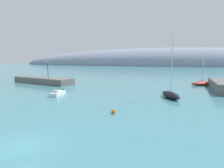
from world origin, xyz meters
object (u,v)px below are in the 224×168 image
sailboat_red_near_shore (202,83)px  sailboat_black_mid_mooring (171,94)px  motorboat_white_foreground (58,93)px  mooring_buoy_orange (113,111)px  harbor_lamp_post (48,68)px

sailboat_red_near_shore → sailboat_black_mid_mooring: size_ratio=0.74×
sailboat_black_mid_mooring → motorboat_white_foreground: 20.52m
sailboat_black_mid_mooring → mooring_buoy_orange: (-5.89, -12.45, -0.36)m
sailboat_black_mid_mooring → harbor_lamp_post: (-33.85, 9.35, 3.70)m
sailboat_red_near_shore → harbor_lamp_post: (-40.27, -10.88, 3.79)m
sailboat_red_near_shore → motorboat_white_foreground: bearing=4.6°
sailboat_black_mid_mooring → motorboat_white_foreground: sailboat_black_mid_mooring is taller
sailboat_red_near_shore → motorboat_white_foreground: (-26.36, -25.08, -0.17)m
sailboat_red_near_shore → mooring_buoy_orange: bearing=30.4°
sailboat_red_near_shore → sailboat_black_mid_mooring: 21.23m
sailboat_red_near_shore → mooring_buoy_orange: (-12.31, -32.69, -0.27)m
motorboat_white_foreground → harbor_lamp_post: harbor_lamp_post is taller
sailboat_red_near_shore → sailboat_black_mid_mooring: sailboat_black_mid_mooring is taller
sailboat_red_near_shore → motorboat_white_foreground: sailboat_red_near_shore is taller
motorboat_white_foreground → sailboat_black_mid_mooring: bearing=90.9°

